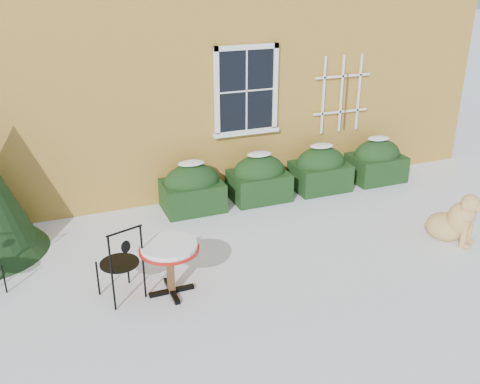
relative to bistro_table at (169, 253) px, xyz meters
name	(u,v)px	position (x,y,z in m)	size (l,w,h in m)	color
ground	(266,276)	(1.35, -0.09, -0.61)	(80.00, 80.00, 0.00)	white
house	(144,5)	(1.36, 6.91, 2.60)	(12.40, 8.40, 6.40)	gold
hedge_row	(290,174)	(3.00, 2.46, -0.21)	(4.95, 0.80, 0.91)	black
bistro_table	(169,253)	(0.00, 0.00, 0.00)	(0.79, 0.79, 0.74)	black
patio_chair_near	(121,262)	(-0.61, 0.13, -0.08)	(0.60, 0.60, 1.07)	black
dog	(455,221)	(4.55, -0.22, -0.26)	(0.75, 0.96, 0.88)	tan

